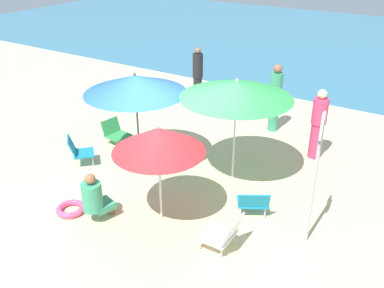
% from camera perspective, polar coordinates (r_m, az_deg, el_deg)
% --- Properties ---
extents(ground_plane, '(40.00, 40.00, 0.00)m').
position_cam_1_polar(ground_plane, '(8.46, -3.31, -6.49)').
color(ground_plane, beige).
extents(sea_water, '(40.00, 16.00, 0.01)m').
position_cam_1_polar(sea_water, '(21.05, 20.52, 12.32)').
color(sea_water, teal).
rests_on(sea_water, ground_plane).
extents(umbrella_green, '(2.19, 2.19, 2.13)m').
position_cam_1_polar(umbrella_green, '(8.19, 5.95, 7.17)').
color(umbrella_green, silver).
rests_on(umbrella_green, ground_plane).
extents(umbrella_blue, '(2.10, 2.10, 2.10)m').
position_cam_1_polar(umbrella_blue, '(8.68, -7.56, 7.89)').
color(umbrella_blue, '#4C4C51').
rests_on(umbrella_blue, ground_plane).
extents(umbrella_red, '(1.56, 1.56, 1.82)m').
position_cam_1_polar(umbrella_red, '(7.01, -4.48, 0.57)').
color(umbrella_red, silver).
rests_on(umbrella_red, ground_plane).
extents(beach_chair_a, '(0.70, 0.70, 0.66)m').
position_cam_1_polar(beach_chair_a, '(9.59, -14.89, -0.77)').
color(beach_chair_a, teal).
rests_on(beach_chair_a, ground_plane).
extents(beach_chair_b, '(0.58, 0.56, 0.63)m').
position_cam_1_polar(beach_chair_b, '(6.94, 4.26, -11.73)').
color(beach_chair_b, white).
rests_on(beach_chair_b, ground_plane).
extents(beach_chair_c, '(0.71, 0.70, 0.55)m').
position_cam_1_polar(beach_chair_c, '(7.74, 8.14, -7.61)').
color(beach_chair_c, teal).
rests_on(beach_chair_c, ground_plane).
extents(beach_chair_d, '(0.62, 0.57, 0.56)m').
position_cam_1_polar(beach_chair_d, '(10.44, -10.18, 1.60)').
color(beach_chair_d, '#33934C').
rests_on(beach_chair_d, ground_plane).
extents(person_a, '(0.30, 0.30, 1.64)m').
position_cam_1_polar(person_a, '(12.61, 0.76, 9.14)').
color(person_a, black).
rests_on(person_a, ground_plane).
extents(person_b, '(0.45, 0.57, 0.95)m').
position_cam_1_polar(person_b, '(7.66, -12.83, -6.92)').
color(person_b, '#389970').
rests_on(person_b, ground_plane).
extents(person_c, '(0.31, 0.31, 1.73)m').
position_cam_1_polar(person_c, '(10.90, 10.99, 6.07)').
color(person_c, '#389970').
rests_on(person_c, ground_plane).
extents(person_d, '(0.33, 0.33, 1.60)m').
position_cam_1_polar(person_d, '(9.78, 16.42, 2.53)').
color(person_d, '#DB3866').
rests_on(person_d, ground_plane).
extents(warning_sign, '(0.12, 0.44, 2.28)m').
position_cam_1_polar(warning_sign, '(6.73, 16.26, -2.54)').
color(warning_sign, '#ADADB2').
rests_on(warning_sign, ground_plane).
extents(swim_ring, '(0.53, 0.53, 0.11)m').
position_cam_1_polar(swim_ring, '(8.20, -15.80, -8.30)').
color(swim_ring, '#E54C7F').
rests_on(swim_ring, ground_plane).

